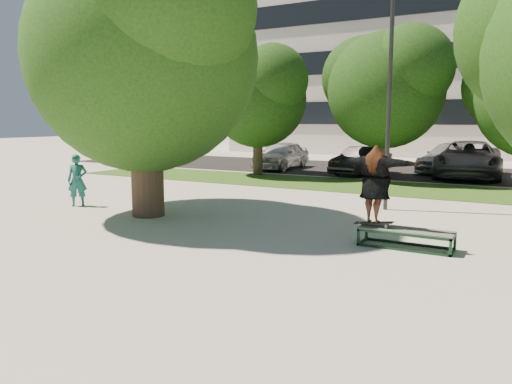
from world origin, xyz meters
The scene contains 15 objects.
ground centered at (0.00, 0.00, 0.00)m, with size 120.00×120.00×0.00m, color #AEA6A0.
grass_strip centered at (1.00, 9.50, 0.01)m, with size 30.00×4.00×0.02m, color #213F12.
asphalt_strip centered at (0.00, 16.00, 0.01)m, with size 40.00×8.00×0.01m, color black.
tree_left centered at (-4.29, 1.09, 4.42)m, with size 6.96×5.95×7.12m.
bg_tree_left centered at (-6.57, 11.07, 3.73)m, with size 5.28×4.51×5.77m.
bg_tree_mid centered at (-1.08, 12.08, 4.02)m, with size 5.76×4.92×6.24m.
lamppost centered at (1.00, 5.00, 3.15)m, with size 0.25×0.15×6.11m.
office_building centered at (-2.00, 31.98, 8.00)m, with size 30.00×14.12×16.00m.
grind_box centered at (2.50, 0.94, 0.19)m, with size 1.80×0.60×0.38m.
skater_rig centered at (1.85, 0.94, 1.23)m, with size 1.95×0.68×1.64m.
bystander centered at (-7.00, 1.12, 0.76)m, with size 0.56×0.37×1.53m, color #175956.
car_silver_a centered at (-6.86, 14.10, 0.72)m, with size 1.70×4.22×1.44m, color silver.
car_dark centered at (-2.42, 13.50, 0.64)m, with size 1.36×3.90×1.28m, color black.
car_grey centered at (2.01, 14.80, 0.80)m, with size 2.66×5.76×1.60m, color #59585D.
car_silver_b centered at (1.02, 16.48, 0.70)m, with size 1.96×4.83×1.40m, color #B3B3B8.
Camera 1 is at (4.65, -8.88, 2.51)m, focal length 35.00 mm.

